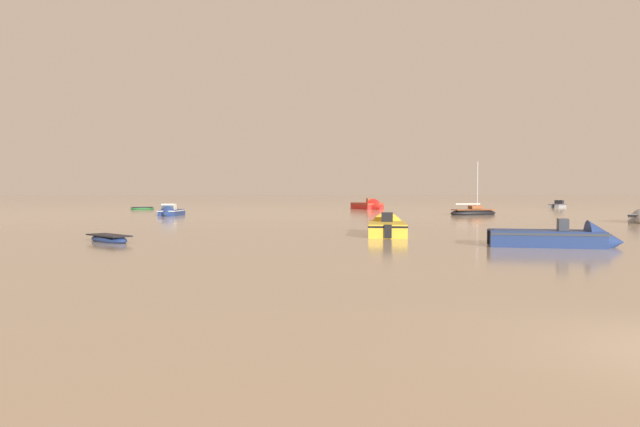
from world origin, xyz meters
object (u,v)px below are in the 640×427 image
(motorboat_moored_1, at_px, (566,241))
(motorboat_moored_2, at_px, (370,207))
(motorboat_moored_5, at_px, (559,206))
(sailboat_moored_1, at_px, (473,212))
(rowboat_moored_4, at_px, (142,209))
(motorboat_moored_4, at_px, (387,229))
(motorboat_moored_6, at_px, (170,213))
(rowboat_moored_0, at_px, (109,239))

(motorboat_moored_1, relative_size, motorboat_moored_2, 0.83)
(motorboat_moored_5, bearing_deg, sailboat_moored_1, -177.14)
(motorboat_moored_2, bearing_deg, rowboat_moored_4, -107.00)
(sailboat_moored_1, relative_size, motorboat_moored_4, 0.96)
(motorboat_moored_2, height_order, motorboat_moored_4, motorboat_moored_2)
(motorboat_moored_6, height_order, rowboat_moored_4, motorboat_moored_6)
(rowboat_moored_0, bearing_deg, motorboat_moored_1, -143.17)
(motorboat_moored_5, height_order, rowboat_moored_4, motorboat_moored_5)
(motorboat_moored_1, bearing_deg, motorboat_moored_4, 144.77)
(motorboat_moored_2, bearing_deg, motorboat_moored_5, 86.48)
(rowboat_moored_0, bearing_deg, motorboat_moored_4, -116.46)
(motorboat_moored_1, bearing_deg, rowboat_moored_4, 135.00)
(rowboat_moored_0, xyz_separation_m, sailboat_moored_1, (28.19, 27.78, 0.11))
(sailboat_moored_1, xyz_separation_m, rowboat_moored_4, (-35.00, 21.16, -0.11))
(rowboat_moored_4, bearing_deg, motorboat_moored_5, 160.23)
(motorboat_moored_5, bearing_deg, motorboat_moored_2, 144.81)
(motorboat_moored_2, distance_m, motorboat_moored_4, 44.46)
(rowboat_moored_0, xyz_separation_m, rowboat_moored_4, (-6.80, 48.94, 0.00))
(motorboat_moored_6, bearing_deg, sailboat_moored_1, 96.37)
(rowboat_moored_0, height_order, motorboat_moored_6, motorboat_moored_6)
(motorboat_moored_2, bearing_deg, motorboat_moored_1, -15.49)
(motorboat_moored_1, distance_m, rowboat_moored_0, 20.10)
(rowboat_moored_0, relative_size, motorboat_moored_4, 0.50)
(motorboat_moored_4, height_order, motorboat_moored_6, motorboat_moored_4)
(motorboat_moored_2, height_order, sailboat_moored_1, sailboat_moored_1)
(motorboat_moored_2, xyz_separation_m, motorboat_moored_6, (-22.83, -17.77, -0.05))
(motorboat_moored_1, distance_m, rowboat_moored_4, 59.83)
(sailboat_moored_1, bearing_deg, motorboat_moored_5, 38.36)
(motorboat_moored_2, relative_size, rowboat_moored_4, 2.18)
(motorboat_moored_5, relative_size, rowboat_moored_4, 1.25)
(motorboat_moored_5, distance_m, rowboat_moored_4, 56.87)
(motorboat_moored_4, distance_m, rowboat_moored_4, 50.19)
(motorboat_moored_1, xyz_separation_m, motorboat_moored_5, (30.49, 56.29, -0.02))
(motorboat_moored_2, relative_size, motorboat_moored_6, 1.45)
(motorboat_moored_2, height_order, motorboat_moored_5, motorboat_moored_2)
(motorboat_moored_5, relative_size, motorboat_moored_6, 0.83)
(motorboat_moored_1, bearing_deg, rowboat_moored_0, -174.90)
(sailboat_moored_1, bearing_deg, motorboat_moored_1, -113.95)
(motorboat_moored_1, distance_m, motorboat_moored_4, 9.81)
(motorboat_moored_1, relative_size, rowboat_moored_0, 2.00)
(rowboat_moored_4, bearing_deg, motorboat_moored_6, 84.11)
(motorboat_moored_1, height_order, sailboat_moored_1, sailboat_moored_1)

